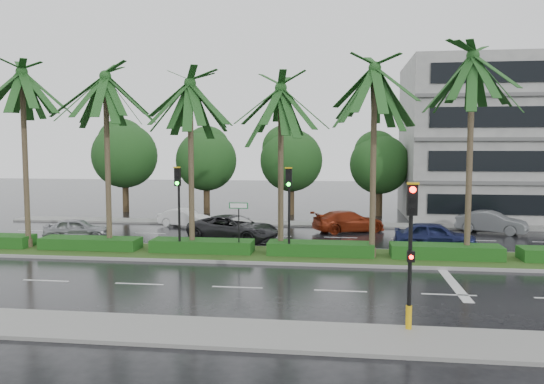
# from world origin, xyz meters

# --- Properties ---
(ground) EXTENTS (120.00, 120.00, 0.00)m
(ground) POSITION_xyz_m (0.00, 0.00, 0.00)
(ground) COLOR black
(ground) RESTS_ON ground
(near_sidewalk) EXTENTS (40.00, 2.40, 0.12)m
(near_sidewalk) POSITION_xyz_m (0.00, -10.20, 0.06)
(near_sidewalk) COLOR gray
(near_sidewalk) RESTS_ON ground
(far_sidewalk) EXTENTS (40.00, 2.00, 0.12)m
(far_sidewalk) POSITION_xyz_m (0.00, 12.00, 0.06)
(far_sidewalk) COLOR gray
(far_sidewalk) RESTS_ON ground
(median) EXTENTS (36.00, 4.00, 0.15)m
(median) POSITION_xyz_m (0.00, 1.00, 0.08)
(median) COLOR gray
(median) RESTS_ON ground
(hedge) EXTENTS (35.20, 1.40, 0.60)m
(hedge) POSITION_xyz_m (0.00, 1.00, 0.45)
(hedge) COLOR #143F12
(hedge) RESTS_ON median
(lane_markings) EXTENTS (34.00, 13.06, 0.01)m
(lane_markings) POSITION_xyz_m (3.04, -0.43, 0.01)
(lane_markings) COLOR silver
(lane_markings) RESTS_ON ground
(palm_row) EXTENTS (26.30, 4.20, 10.37)m
(palm_row) POSITION_xyz_m (-1.25, 1.02, 8.38)
(palm_row) COLOR #3F3524
(palm_row) RESTS_ON median
(signal_near) EXTENTS (0.34, 0.45, 4.36)m
(signal_near) POSITION_xyz_m (6.00, -9.39, 2.50)
(signal_near) COLOR black
(signal_near) RESTS_ON near_sidewalk
(signal_median_left) EXTENTS (0.34, 0.42, 4.36)m
(signal_median_left) POSITION_xyz_m (-4.00, 0.30, 3.00)
(signal_median_left) COLOR black
(signal_median_left) RESTS_ON median
(signal_median_right) EXTENTS (0.34, 0.42, 4.36)m
(signal_median_right) POSITION_xyz_m (1.50, 0.30, 3.00)
(signal_median_right) COLOR black
(signal_median_right) RESTS_ON median
(street_sign) EXTENTS (0.95, 0.09, 2.60)m
(street_sign) POSITION_xyz_m (-1.00, 0.48, 2.12)
(street_sign) COLOR black
(street_sign) RESTS_ON median
(bg_trees) EXTENTS (32.89, 5.42, 7.83)m
(bg_trees) POSITION_xyz_m (-2.05, 17.59, 4.62)
(bg_trees) COLOR #332217
(bg_trees) RESTS_ON ground
(building) EXTENTS (16.00, 10.00, 12.00)m
(building) POSITION_xyz_m (17.00, 18.00, 6.00)
(building) COLOR gray
(building) RESTS_ON ground
(car_silver) EXTENTS (2.38, 3.98, 1.27)m
(car_silver) POSITION_xyz_m (-11.50, 4.35, 0.64)
(car_silver) COLOR #999BA0
(car_silver) RESTS_ON ground
(car_white) EXTENTS (2.33, 3.91, 1.22)m
(car_white) POSITION_xyz_m (-6.64, 10.03, 0.61)
(car_white) COLOR silver
(car_white) RESTS_ON ground
(car_darkgrey) EXTENTS (4.17, 5.97, 1.51)m
(car_darkgrey) POSITION_xyz_m (-2.14, 4.93, 0.76)
(car_darkgrey) COLOR #242427
(car_darkgrey) RESTS_ON ground
(car_red) EXTENTS (3.70, 5.09, 1.37)m
(car_red) POSITION_xyz_m (4.50, 9.21, 0.69)
(car_red) COLOR maroon
(car_red) RESTS_ON ground
(car_blue) EXTENTS (2.13, 4.45, 1.47)m
(car_blue) POSITION_xyz_m (9.00, 4.00, 0.73)
(car_blue) COLOR #19204D
(car_blue) RESTS_ON ground
(car_grey) EXTENTS (3.12, 4.46, 1.39)m
(car_grey) POSITION_xyz_m (13.50, 9.91, 0.70)
(car_grey) COLOR slate
(car_grey) RESTS_ON ground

